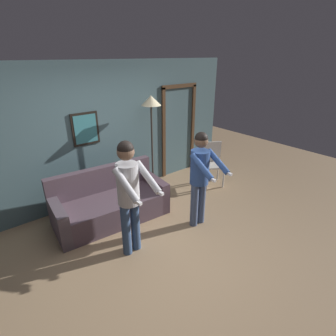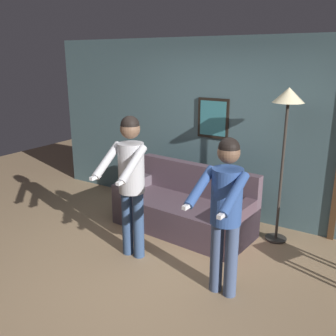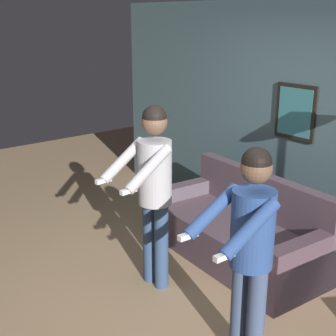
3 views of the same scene
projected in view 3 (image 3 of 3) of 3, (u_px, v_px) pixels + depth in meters
ground_plane at (166, 311)px, 4.03m from camera, size 12.00×12.00×0.00m
back_wall_assembly at (317, 131)px, 4.80m from camera, size 6.40×0.10×2.60m
couch at (239, 234)px, 4.83m from camera, size 1.96×1.01×0.87m
person_standing_left at (153, 181)px, 4.13m from camera, size 0.46×0.67×1.70m
person_standing_right at (250, 240)px, 3.17m from camera, size 0.45×0.66×1.62m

